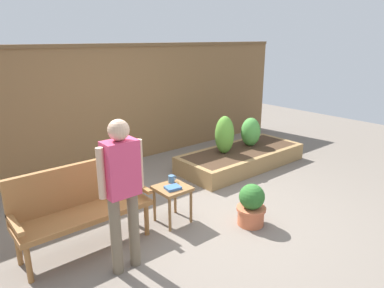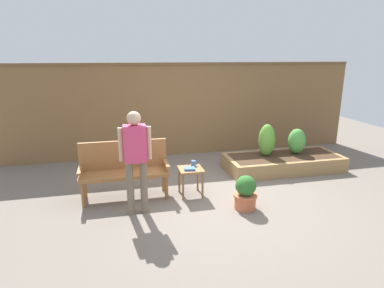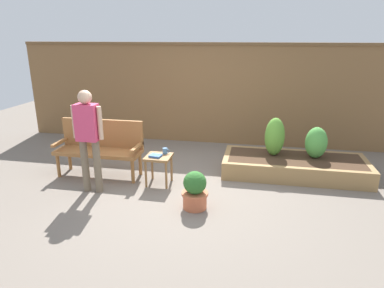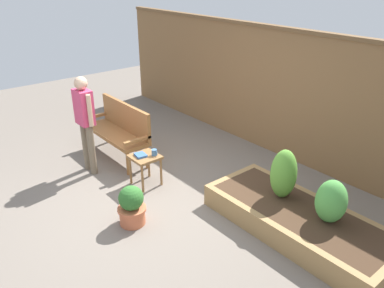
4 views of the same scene
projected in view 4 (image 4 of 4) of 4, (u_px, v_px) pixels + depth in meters
name	position (u px, v px, depth m)	size (l,w,h in m)	color
ground_plane	(151.00, 199.00, 5.50)	(14.00, 14.00, 0.00)	#70665B
fence_back	(276.00, 91.00, 6.55)	(8.40, 0.14, 2.16)	brown
garden_bench	(120.00, 127.00, 6.54)	(1.44, 0.48, 0.94)	#936033
side_table	(145.00, 161.00, 5.72)	(0.40, 0.40, 0.48)	olive
cup_on_table	(154.00, 152.00, 5.68)	(0.12, 0.08, 0.09)	teal
book_on_table	(141.00, 155.00, 5.67)	(0.18, 0.15, 0.03)	#38609E
potted_boxwood	(132.00, 206.00, 4.88)	(0.37, 0.37, 0.54)	#C66642
raised_planter_bed	(298.00, 221.00, 4.78)	(2.40, 1.00, 0.30)	#997547
shrub_near_bench	(284.00, 174.00, 4.88)	(0.34, 0.34, 0.66)	brown
shrub_far_corner	(331.00, 201.00, 4.43)	(0.36, 0.36, 0.53)	brown
person_by_bench	(85.00, 117.00, 5.88)	(0.47, 0.20, 1.56)	#70604C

